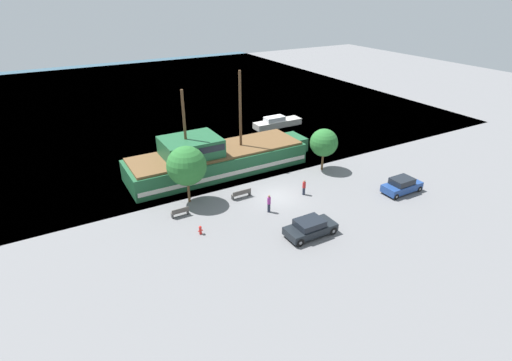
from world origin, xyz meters
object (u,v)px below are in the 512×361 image
bench_promenade_east (180,212)px  pedestrian_walking_near (304,187)px  moored_boat_dockside (277,123)px  fire_hydrant (200,230)px  parked_car_curb_front (310,227)px  pirate_ship (215,158)px  bench_promenade_west (241,194)px  pedestrian_walking_far (269,203)px  parked_car_curb_mid (402,185)px

bench_promenade_east → pedestrian_walking_near: bearing=-10.1°
moored_boat_dockside → fire_hydrant: size_ratio=9.47×
bench_promenade_east → parked_car_curb_front: bearing=-44.5°
fire_hydrant → pirate_ship: bearing=59.9°
bench_promenade_east → bench_promenade_west: 6.35m
moored_boat_dockside → pedestrian_walking_far: (-13.63, -20.11, 0.29)m
fire_hydrant → parked_car_curb_mid: bearing=-8.5°
parked_car_curb_front → moored_boat_dockside: bearing=63.2°
bench_promenade_east → pirate_ship: bearing=46.9°
moored_boat_dockside → parked_car_curb_mid: 23.36m
pirate_ship → pedestrian_walking_near: 10.69m
pirate_ship → pedestrian_walking_far: bearing=-86.6°
pirate_ship → bench_promenade_east: (-6.65, -7.11, -1.16)m
bench_promenade_east → pedestrian_walking_near: size_ratio=0.99×
fire_hydrant → bench_promenade_west: size_ratio=0.39×
parked_car_curb_front → pedestrian_walking_far: size_ratio=2.51×
pedestrian_walking_near → parked_car_curb_mid: bearing=-26.7°
pirate_ship → bench_promenade_east: pirate_ship is taller
fire_hydrant → bench_promenade_east: (-0.48, 3.51, 0.02)m
pirate_ship → parked_car_curb_mid: (14.04, -13.62, -0.84)m
pirate_ship → fire_hydrant: (-6.17, -10.62, -1.18)m
parked_car_curb_front → parked_car_curb_mid: bearing=7.4°
pirate_ship → parked_car_curb_front: bearing=-84.0°
fire_hydrant → parked_car_curb_front: bearing=-30.7°
parked_car_curb_mid → bench_promenade_west: parked_car_curb_mid is taller
bench_promenade_east → pedestrian_walking_far: (7.26, -3.27, 0.44)m
pedestrian_walking_near → fire_hydrant: bearing=-173.1°
pirate_ship → pedestrian_walking_near: (5.32, -9.24, -0.80)m
parked_car_curb_front → parked_car_curb_mid: size_ratio=1.05×
moored_boat_dockside → parked_car_curb_front: size_ratio=1.68×
parked_car_curb_front → fire_hydrant: 9.05m
moored_boat_dockside → parked_car_curb_front: bearing=-116.8°
parked_car_curb_mid → pedestrian_walking_far: bearing=166.4°
parked_car_curb_mid → bench_promenade_east: bearing=162.5°
parked_car_curb_mid → bench_promenade_west: 15.90m
bench_promenade_west → moored_boat_dockside: bearing=48.6°
pirate_ship → moored_boat_dockside: (14.25, 9.73, -1.00)m
bench_promenade_west → pedestrian_walking_near: bearing=-23.6°
pedestrian_walking_far → bench_promenade_east: bearing=155.8°
pedestrian_walking_far → parked_car_curb_mid: bearing=-13.6°
pedestrian_walking_near → bench_promenade_west: bearing=156.4°
parked_car_curb_front → bench_promenade_west: (-1.91, 8.45, -0.28)m
pedestrian_walking_near → pedestrian_walking_far: size_ratio=0.91×
parked_car_curb_mid → fire_hydrant: (-20.21, 3.01, -0.34)m
moored_boat_dockside → fire_hydrant: moored_boat_dockside is taller
bench_promenade_east → pedestrian_walking_near: 12.16m
moored_boat_dockside → bench_promenade_west: moored_boat_dockside is taller
pirate_ship → pedestrian_walking_far: 10.42m
bench_promenade_east → moored_boat_dockside: bearing=38.9°
bench_promenade_west → pedestrian_walking_near: size_ratio=1.25×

